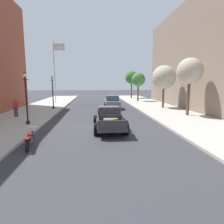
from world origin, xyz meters
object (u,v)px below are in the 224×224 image
Objects in this scene: flagpole at (56,66)px; street_tree_third at (138,80)px; street_tree_second at (164,77)px; motorcycle_parked at (30,139)px; hotrod_truck_gunmetal at (109,118)px; pedestrian_sidewalk_left at (16,106)px; street_lamp_near at (26,94)px; car_background_grey at (112,102)px; street_tree_nearest at (190,71)px; street_tree_farthest at (132,77)px; street_lamp_far at (53,90)px.

flagpole is 13.41m from street_tree_third.
motorcycle_parked is at bearing -131.40° from street_tree_second.
street_tree_third reaches higher than hotrod_truck_gunmetal.
street_tree_third reaches higher than pedestrian_sidewalk_left.
motorcycle_parked is (-4.26, -3.48, -0.31)m from hotrod_truck_gunmetal.
street_lamp_near is 0.42× the size of flagpole.
flagpole reaches higher than motorcycle_parked.
flagpole is 1.93× the size of street_tree_third.
car_background_grey is 2.61× the size of pedestrian_sidewalk_left.
flagpole reaches higher than pedestrian_sidewalk_left.
street_tree_nearest is 1.04× the size of street_tree_second.
street_tree_farthest is (10.74, 28.64, 3.80)m from motorcycle_parked.
street_tree_nearest is 1.12× the size of street_tree_third.
street_lamp_near is at bearing 109.27° from motorcycle_parked.
street_tree_nearest is at bearing -86.28° from street_tree_farthest.
street_tree_second reaches higher than hotrod_truck_gunmetal.
pedestrian_sidewalk_left is 16.66m from street_tree_second.
street_lamp_near is at bearing 166.74° from hotrod_truck_gunmetal.
pedestrian_sidewalk_left is at bearing 149.64° from hotrod_truck_gunmetal.
street_tree_nearest is (6.64, -6.62, 3.49)m from car_background_grey.
flagpole is at bearing -172.89° from street_tree_third.
flagpole is at bearing 97.20° from street_lamp_far.
car_background_grey is at bearing -110.16° from street_tree_farthest.
street_tree_farthest is at bearing 54.43° from pedestrian_sidewalk_left.
street_tree_farthest is (-1.36, 20.99, -0.02)m from street_tree_nearest.
car_background_grey is at bearing 5.98° from street_lamp_far.
street_tree_farthest reaches higher than street_tree_nearest.
car_background_grey is 0.81× the size of street_tree_nearest.
hotrod_truck_gunmetal is 26.21m from street_tree_farthest.
street_tree_nearest reaches higher than street_lamp_near.
street_lamp_near is at bearing -168.71° from street_tree_nearest.
street_tree_nearest is 14.67m from street_tree_third.
street_tree_third reaches higher than street_lamp_far.
street_tree_farthest is (12.37, 15.11, 1.85)m from street_lamp_far.
pedestrian_sidewalk_left is at bearing -112.83° from street_lamp_far.
street_lamp_far is (-5.89, 10.04, 1.63)m from hotrod_truck_gunmetal.
flagpole is at bearing 96.98° from motorcycle_parked.
street_tree_third is at bearing 7.11° from flagpole.
street_tree_third is (-1.13, 8.90, -0.13)m from street_tree_second.
motorcycle_parked is 0.23× the size of flagpole.
street_lamp_near is 0.75× the size of street_tree_second.
motorcycle_parked is 1.28× the size of pedestrian_sidewalk_left.
car_background_grey is 11.92m from street_lamp_near.
hotrod_truck_gunmetal is 0.54× the size of flagpole.
street_tree_second reaches higher than motorcycle_parked.
street_tree_nearest is at bearing 11.29° from street_lamp_near.
street_tree_second is 15.34m from street_tree_farthest.
street_tree_third is at bearing -90.99° from street_tree_farthest.
car_background_grey is at bearing 52.60° from street_lamp_near.
pedestrian_sidewalk_left is 0.18× the size of flagpole.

